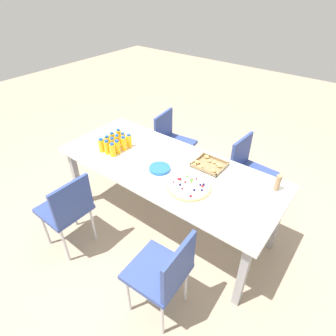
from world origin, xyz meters
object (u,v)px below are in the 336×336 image
object	(u,v)px
juice_bottle_7	(117,141)
juice_bottle_10	(123,139)
chair_near_left	(67,208)
juice_bottle_5	(117,147)
party_table	(167,171)
juice_bottle_4	(113,144)
cardboard_tube	(278,183)
juice_bottle_3	(107,142)
juice_bottle_6	(112,139)
juice_bottle_9	(119,136)
napkin_stack	(91,142)
chair_near_right	(164,272)
fruit_pizza	(189,186)
juice_bottle_2	(113,150)
juice_bottle_11	(129,141)
chair_far_left	(172,140)
snack_tray	(209,165)
juice_bottle_1	(107,147)
chair_far_right	(248,169)
juice_bottle_8	(124,144)
plate_stack	(160,169)
juice_bottle_0	(102,145)

from	to	relation	value
juice_bottle_7	juice_bottle_10	distance (m)	0.08
chair_near_left	juice_bottle_5	size ratio (longest dim) A/B	5.86
party_table	juice_bottle_5	world-z (taller)	juice_bottle_5
juice_bottle_4	cardboard_tube	size ratio (longest dim) A/B	1.00
juice_bottle_4	juice_bottle_7	distance (m)	0.07
party_table	juice_bottle_3	bearing A→B (deg)	-169.95
juice_bottle_6	juice_bottle_9	xyz separation A→B (m)	(0.01, 0.08, 0.00)
napkin_stack	juice_bottle_6	bearing A→B (deg)	28.45
chair_near_right	fruit_pizza	xyz separation A→B (m)	(-0.23, 0.62, 0.26)
juice_bottle_2	fruit_pizza	world-z (taller)	juice_bottle_2
party_table	chair_near_right	size ratio (longest dim) A/B	2.59
chair_near_right	juice_bottle_11	bearing A→B (deg)	50.40
juice_bottle_9	napkin_stack	world-z (taller)	juice_bottle_9
party_table	chair_far_left	world-z (taller)	chair_far_left
juice_bottle_6	snack_tray	world-z (taller)	juice_bottle_6
party_table	napkin_stack	world-z (taller)	napkin_stack
fruit_pizza	snack_tray	bearing A→B (deg)	94.74
juice_bottle_6	chair_near_right	bearing A→B (deg)	-29.97
chair_far_left	juice_bottle_7	distance (m)	0.87
juice_bottle_1	snack_tray	size ratio (longest dim) A/B	0.52
chair_far_right	juice_bottle_2	bearing A→B (deg)	-43.00
chair_far_left	chair_near_right	xyz separation A→B (m)	(1.09, -1.52, 0.00)
chair_far_right	juice_bottle_1	distance (m)	1.49
juice_bottle_7	juice_bottle_8	size ratio (longest dim) A/B	0.96
chair_far_left	juice_bottle_8	distance (m)	0.87
chair_far_left	juice_bottle_5	distance (m)	0.94
chair_near_left	juice_bottle_10	bearing A→B (deg)	5.88
juice_bottle_2	juice_bottle_8	size ratio (longest dim) A/B	0.95
chair_far_left	juice_bottle_3	bearing A→B (deg)	-16.09
juice_bottle_3	snack_tray	bearing A→B (deg)	19.61
plate_stack	cardboard_tube	bearing A→B (deg)	21.58
juice_bottle_10	plate_stack	size ratio (longest dim) A/B	0.69
chair_near_left	napkin_stack	xyz separation A→B (m)	(-0.37, 0.62, 0.26)
juice_bottle_4	juice_bottle_0	bearing A→B (deg)	-132.68
party_table	plate_stack	xyz separation A→B (m)	(-0.01, -0.10, 0.08)
juice_bottle_2	juice_bottle_4	bearing A→B (deg)	136.40
cardboard_tube	juice_bottle_3	bearing A→B (deg)	-166.23
juice_bottle_5	snack_tray	world-z (taller)	juice_bottle_5
chair_far_right	chair_near_left	bearing A→B (deg)	-29.71
juice_bottle_11	juice_bottle_3	bearing A→B (deg)	-136.90
juice_bottle_10	chair_near_left	bearing A→B (deg)	-84.87
juice_bottle_10	fruit_pizza	world-z (taller)	juice_bottle_10
cardboard_tube	plate_stack	bearing A→B (deg)	-158.42
juice_bottle_1	juice_bottle_5	xyz separation A→B (m)	(0.07, 0.07, -0.00)
juice_bottle_0	juice_bottle_11	distance (m)	0.28
napkin_stack	plate_stack	bearing A→B (deg)	4.41
chair_near_right	juice_bottle_0	size ratio (longest dim) A/B	5.77
chair_far_right	juice_bottle_0	bearing A→B (deg)	-46.68
chair_far_left	chair_near_right	bearing A→B (deg)	29.32
party_table	juice_bottle_10	distance (m)	0.61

